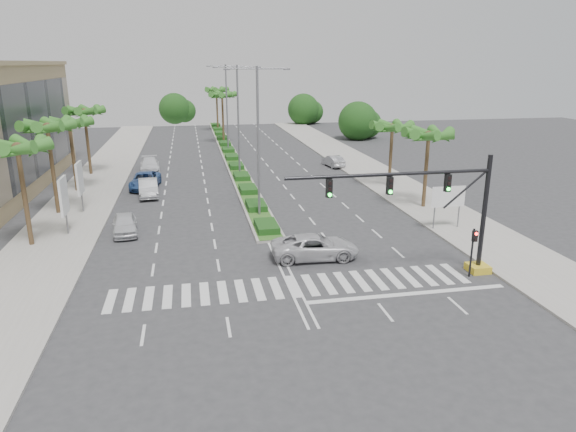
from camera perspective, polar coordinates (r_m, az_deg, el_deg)
name	(u,v)px	position (r m, az deg, el deg)	size (l,w,h in m)	color
ground	(293,286)	(29.51, 0.58, -7.83)	(160.00, 160.00, 0.00)	#333335
footpath_right	(403,191)	(52.11, 12.67, 2.78)	(6.00, 120.00, 0.15)	gray
footpath_left	(80,206)	(48.87, -22.15, 1.02)	(6.00, 120.00, 0.15)	gray
median	(229,153)	(72.53, -6.58, 6.95)	(2.20, 75.00, 0.20)	gray
median_grass	(229,152)	(72.51, -6.58, 7.04)	(1.80, 75.00, 0.04)	#21531C
signal_gantry	(449,219)	(31.37, 17.43, -0.37)	(12.60, 1.20, 7.20)	gold
pedestrian_signal	(473,245)	(31.88, 19.89, -3.01)	(0.28, 0.36, 3.00)	black
direction_sign	(448,198)	(40.36, 17.36, 1.88)	(2.70, 0.11, 3.40)	slate
billboard_near	(64,196)	(40.45, -23.66, 2.00)	(0.18, 2.10, 4.35)	slate
billboard_far	(80,179)	(46.17, -22.14, 3.86)	(0.18, 2.10, 4.35)	slate
palm_left_near	(18,151)	(38.37, -27.84, 6.45)	(4.57, 4.68, 7.55)	brown
palm_left_mid	(47,130)	(45.96, -25.17, 8.68)	(4.57, 4.68, 7.95)	brown
palm_left_far	(69,125)	(53.78, -23.12, 9.24)	(4.57, 4.68, 7.35)	brown
palm_left_end	(84,113)	(61.55, -21.69, 10.55)	(4.57, 4.68, 7.75)	brown
palm_right_near	(429,137)	(45.34, 15.35, 8.45)	(4.57, 4.68, 7.05)	brown
palm_right_far	(392,129)	(52.62, 11.51, 9.46)	(4.57, 4.68, 6.75)	brown
palm_median_a	(222,97)	(81.64, -7.33, 13.01)	(4.57, 4.68, 8.05)	brown
palm_median_b	(216,92)	(96.58, -7.96, 13.54)	(4.57, 4.68, 8.05)	brown
streetlight_near	(258,134)	(41.02, -3.34, 9.05)	(5.10, 0.25, 12.00)	slate
streetlight_mid	(238,115)	(56.82, -5.56, 11.13)	(5.10, 0.25, 12.00)	slate
streetlight_far	(227,104)	(72.70, -6.82, 12.30)	(5.10, 0.25, 12.00)	slate
car_parked_a	(125,224)	(39.94, -17.67, -0.86)	(1.75, 4.35, 1.48)	silver
car_parked_b	(148,188)	(50.61, -15.26, 3.05)	(1.72, 4.94, 1.63)	#BABABF
car_parked_c	(145,180)	(53.93, -15.58, 3.83)	(2.65, 5.75, 1.60)	#305392
car_parked_d	(150,165)	(62.50, -15.10, 5.53)	(2.11, 5.20, 1.51)	silver
car_crossing	(315,247)	(33.35, 3.02, -3.43)	(2.61, 5.66, 1.57)	silver
car_right	(333,161)	(63.25, 5.04, 6.11)	(1.47, 4.20, 1.39)	#A5A5AA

